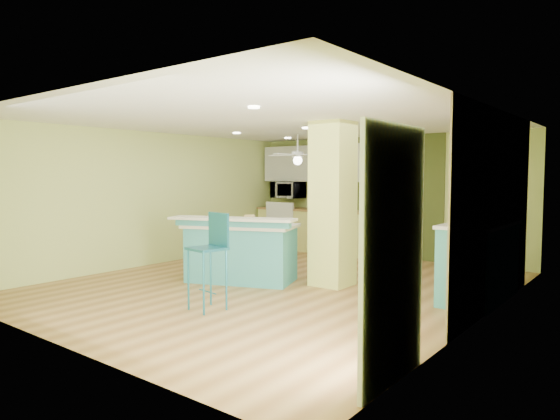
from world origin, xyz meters
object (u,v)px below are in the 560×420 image
Objects in this scene: side_counter at (479,261)px; fruit_bowl at (336,208)px; bar_stool at (212,245)px; peninsula at (241,251)px; canister at (250,220)px.

side_counter reaches higher than fruit_bowl.
fruit_bowl is (-3.63, 2.22, 0.45)m from side_counter.
peninsula is at bearing 129.18° from bar_stool.
fruit_bowl is at bearing 112.33° from bar_stool.
bar_stool is 0.74× the size of side_counter.
peninsula is at bearing -161.50° from side_counter.
canister reaches higher than side_counter.
side_counter is at bearing -31.43° from fruit_bowl.
fruit_bowl is (-1.11, 4.78, 0.17)m from bar_stool.
side_counter is 4.27m from fruit_bowl.
peninsula is 12.55× the size of canister.
fruit_bowl is at bearing 96.55° from canister.
canister is (-0.74, 1.55, 0.17)m from bar_stool.
peninsula reaches higher than fruit_bowl.
bar_stool is 1.73m from canister.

